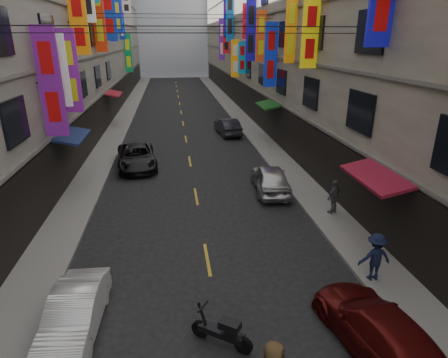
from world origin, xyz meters
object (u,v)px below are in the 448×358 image
object	(u,v)px
scooter_crossing	(222,332)
car_right_far	(228,126)
car_left_mid	(74,314)
car_right_mid	(270,178)
pedestrian_rnear	(375,257)
car_right_near	(379,330)
car_left_far	(137,157)
scooter_far_right	(259,182)
pedestrian_rfar	(334,197)

from	to	relation	value
scooter_crossing	car_right_far	bearing A→B (deg)	25.82
car_left_mid	car_right_mid	world-z (taller)	car_right_mid
pedestrian_rnear	car_right_near	bearing A→B (deg)	64.60
scooter_crossing	car_right_mid	distance (m)	11.14
car_right_near	pedestrian_rnear	bearing A→B (deg)	-124.72
car_left_far	car_right_far	size ratio (longest dim) A/B	1.19
car_left_far	car_left_mid	bearing A→B (deg)	-99.39
car_right_mid	pedestrian_rnear	xyz separation A→B (m)	(1.40, -8.30, 0.23)
scooter_crossing	pedestrian_rnear	xyz separation A→B (m)	(5.41, 2.09, 0.52)
car_left_far	car_right_mid	xyz separation A→B (m)	(7.40, -5.05, 0.03)
scooter_far_right	car_right_mid	bearing A→B (deg)	174.63
car_right_near	car_right_far	distance (m)	23.99
car_right_near	car_right_far	size ratio (longest dim) A/B	1.06
scooter_far_right	car_left_mid	size ratio (longest dim) A/B	0.47
scooter_far_right	pedestrian_rnear	world-z (taller)	pedestrian_rnear
car_right_near	pedestrian_rfar	xyz separation A→B (m)	(2.16, 7.85, 0.28)
car_left_far	scooter_crossing	bearing A→B (deg)	-84.61
pedestrian_rnear	pedestrian_rfar	size ratio (longest dim) A/B	1.03
pedestrian_rnear	car_left_mid	bearing A→B (deg)	7.21
car_right_near	scooter_crossing	bearing A→B (deg)	-18.61
car_left_mid	car_left_far	world-z (taller)	car_left_far
scooter_crossing	pedestrian_rfar	distance (m)	9.44
scooter_crossing	car_right_far	distance (m)	23.54
car_right_near	pedestrian_rfar	bearing A→B (deg)	-113.67
scooter_crossing	pedestrian_rfar	bearing A→B (deg)	-6.19
car_right_far	pedestrian_rfar	world-z (taller)	pedestrian_rfar
scooter_crossing	scooter_far_right	distance (m)	11.18
car_left_mid	car_right_near	bearing A→B (deg)	-10.05
car_left_far	car_right_far	distance (m)	10.51
car_left_mid	car_left_far	xyz separation A→B (m)	(0.60, 14.37, 0.09)
pedestrian_rnear	scooter_crossing	bearing A→B (deg)	22.13
car_right_near	pedestrian_rfar	world-z (taller)	pedestrian_rfar
scooter_crossing	pedestrian_rnear	distance (m)	5.82
scooter_crossing	car_left_far	world-z (taller)	car_left_far
car_left_mid	pedestrian_rnear	bearing A→B (deg)	8.80
car_right_mid	pedestrian_rfar	bearing A→B (deg)	128.48
pedestrian_rnear	car_left_far	bearing A→B (deg)	-55.58
car_right_near	pedestrian_rnear	world-z (taller)	pedestrian_rnear
scooter_crossing	car_right_near	world-z (taller)	car_right_near
car_right_near	car_right_mid	world-z (taller)	car_right_mid
car_right_mid	scooter_crossing	bearing A→B (deg)	73.88
scooter_far_right	pedestrian_rfar	bearing A→B (deg)	146.14
car_right_mid	pedestrian_rfar	xyz separation A→B (m)	(2.16, -3.27, 0.20)
pedestrian_rnear	car_right_far	bearing A→B (deg)	-84.19
car_right_mid	pedestrian_rfar	world-z (taller)	pedestrian_rfar
scooter_far_right	car_right_mid	distance (m)	0.67
car_left_far	car_right_mid	distance (m)	8.96
car_left_far	pedestrian_rnear	world-z (taller)	pedestrian_rnear
car_left_mid	car_right_near	distance (m)	8.20
pedestrian_rnear	pedestrian_rfar	world-z (taller)	pedestrian_rnear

